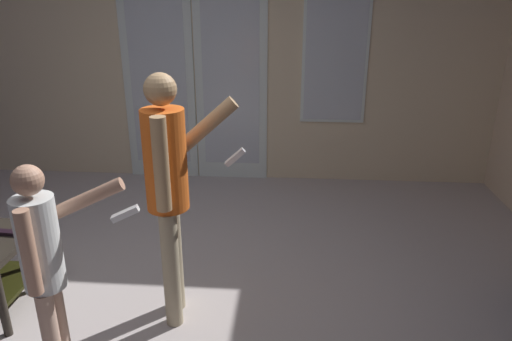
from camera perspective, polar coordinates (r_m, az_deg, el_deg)
name	(u,v)px	position (r m, az deg, el deg)	size (l,w,h in m)	color
ground_plane	(134,323)	(3.14, -14.53, -17.51)	(6.11, 5.12, 0.02)	#BDB2B0
wall_back_with_doors	(203,47)	(4.95, -6.39, 14.66)	(6.11, 0.09, 2.87)	beige
person_adult	(169,181)	(2.69, -10.51, -1.21)	(0.55, 0.46, 1.51)	tan
person_child	(45,261)	(2.44, -24.19, -9.97)	(0.51, 0.39, 1.20)	tan
tv_remote_black	(9,233)	(3.33, -27.81, -6.68)	(0.17, 0.05, 0.02)	black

